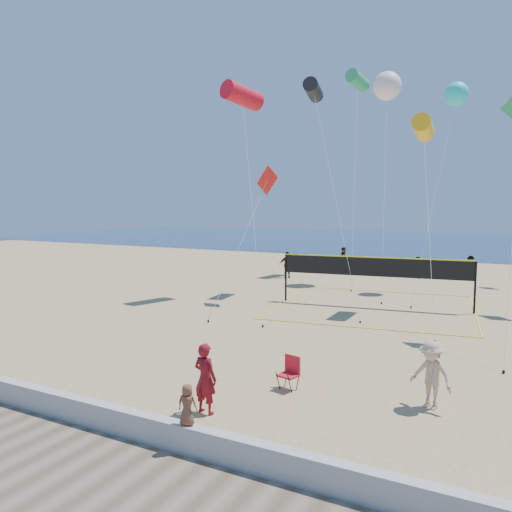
% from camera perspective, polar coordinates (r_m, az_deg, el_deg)
% --- Properties ---
extents(ground, '(120.00, 120.00, 0.00)m').
position_cam_1_polar(ground, '(13.43, 0.95, -16.57)').
color(ground, tan).
rests_on(ground, ground).
extents(ocean, '(140.00, 50.00, 0.03)m').
position_cam_1_polar(ocean, '(73.47, 23.36, 1.38)').
color(ocean, navy).
rests_on(ocean, ground).
extents(seawall, '(32.00, 0.30, 0.60)m').
position_cam_1_polar(seawall, '(10.95, -6.64, -20.31)').
color(seawall, '#B2B2AE').
rests_on(seawall, ground).
extents(boardwalk, '(32.00, 3.60, 0.03)m').
position_cam_1_polar(boardwalk, '(9.72, -14.05, -26.04)').
color(boardwalk, '#73644E').
rests_on(boardwalk, ground).
extents(woman, '(0.68, 0.48, 1.77)m').
position_cam_1_polar(woman, '(12.66, -5.82, -13.75)').
color(woman, maroon).
rests_on(woman, ground).
extents(toddler, '(0.47, 0.36, 0.86)m').
position_cam_1_polar(toddler, '(10.80, -7.86, -16.46)').
color(toddler, brown).
rests_on(toddler, seawall).
extents(bystander_b, '(1.28, 1.01, 1.74)m').
position_cam_1_polar(bystander_b, '(13.63, 19.39, -12.68)').
color(bystander_b, tan).
rests_on(bystander_b, ground).
extents(far_person_0, '(1.17, 0.89, 1.84)m').
position_cam_1_polar(far_person_0, '(35.25, 3.55, -1.01)').
color(far_person_0, gray).
rests_on(far_person_0, ground).
extents(far_person_1, '(1.45, 0.86, 1.49)m').
position_cam_1_polar(far_person_1, '(37.15, 17.97, -1.21)').
color(far_person_1, gray).
rests_on(far_person_1, ground).
extents(far_person_3, '(1.00, 0.82, 1.92)m').
position_cam_1_polar(far_person_3, '(38.54, 10.04, -0.44)').
color(far_person_3, gray).
rests_on(far_person_3, ground).
extents(far_person_4, '(0.76, 1.07, 1.51)m').
position_cam_1_polar(far_person_4, '(38.90, 23.31, -1.08)').
color(far_person_4, gray).
rests_on(far_person_4, ground).
extents(camp_chair, '(0.59, 0.70, 1.04)m').
position_cam_1_polar(camp_chair, '(14.28, 3.92, -12.94)').
color(camp_chair, red).
rests_on(camp_chair, ground).
extents(volleyball_net, '(10.63, 10.50, 2.54)m').
position_cam_1_polar(volleyball_net, '(25.74, 13.40, -1.83)').
color(volleyball_net, black).
rests_on(volleyball_net, ground).
extents(kite_0, '(5.19, 7.33, 11.72)m').
position_cam_1_polar(kite_0, '(28.44, -1.58, 17.83)').
color(kite_0, red).
rests_on(kite_0, ground).
extents(kite_1, '(5.50, 7.64, 12.23)m').
position_cam_1_polar(kite_1, '(30.20, 6.57, 18.31)').
color(kite_1, black).
rests_on(kite_1, ground).
extents(kite_2, '(2.18, 6.82, 9.31)m').
position_cam_1_polar(kite_2, '(25.48, 18.58, 13.70)').
color(kite_2, yellow).
rests_on(kite_2, ground).
extents(kite_3, '(1.50, 5.73, 7.18)m').
position_cam_1_polar(kite_3, '(25.92, 0.98, 7.89)').
color(kite_3, red).
rests_on(kite_3, ground).
extents(kite_6, '(2.98, 8.88, 13.70)m').
position_cam_1_polar(kite_6, '(35.09, 14.76, 18.27)').
color(kite_6, white).
rests_on(kite_6, ground).
extents(kite_7, '(1.82, 7.58, 12.28)m').
position_cam_1_polar(kite_7, '(32.81, 21.95, 16.81)').
color(kite_7, '#22DAE3').
rests_on(kite_7, ground).
extents(kite_8, '(2.97, 9.44, 14.84)m').
position_cam_1_polar(kite_8, '(39.31, 11.53, 19.05)').
color(kite_8, '#2AA95D').
rests_on(kite_8, ground).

